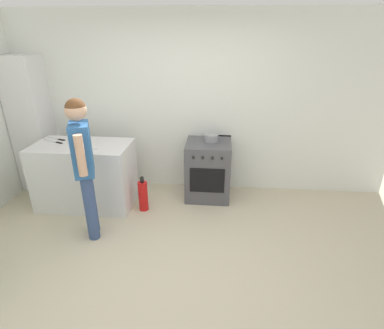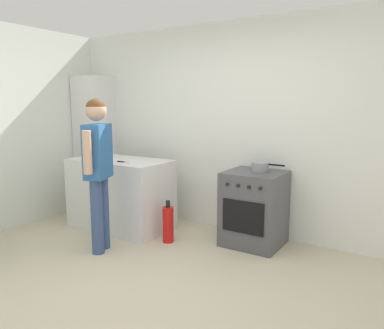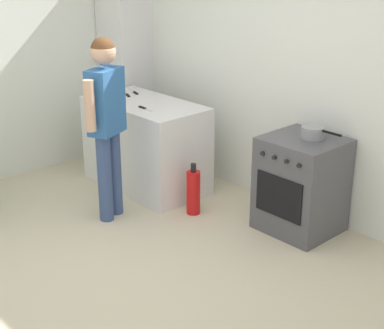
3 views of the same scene
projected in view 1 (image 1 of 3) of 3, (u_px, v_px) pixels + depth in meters
The scene contains 11 objects.
ground_plane at pixel (168, 267), 3.16m from camera, with size 8.00×8.00×0.00m, color beige.
back_wall at pixel (187, 105), 4.42m from camera, with size 6.00×0.10×2.60m, color silver.
counter_unit at pixel (86, 175), 4.18m from camera, with size 1.30×0.70×0.90m, color silver.
oven_left at pixel (208, 170), 4.40m from camera, with size 0.64×0.62×0.85m.
pot at pixel (212, 138), 4.26m from camera, with size 0.38×0.20×0.10m.
knife_bread at pixel (54, 142), 4.10m from camera, with size 0.34×0.16×0.01m.
knife_carving at pixel (57, 139), 4.21m from camera, with size 0.32×0.14×0.01m.
knife_paring at pixel (90, 149), 3.85m from camera, with size 0.21×0.04×0.01m.
person at pixel (83, 159), 3.29m from camera, with size 0.31×0.54×1.66m.
fire_extinguisher at pixel (143, 196), 4.12m from camera, with size 0.13×0.13×0.50m.
larder_cabinet at pixel (32, 126), 4.48m from camera, with size 0.48×0.44×2.00m, color silver.
Camera 1 is at (0.48, -2.43, 2.25)m, focal length 28.00 mm.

